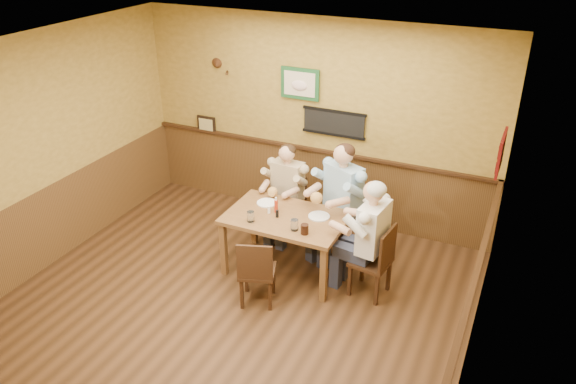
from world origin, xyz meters
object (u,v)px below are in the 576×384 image
object	(u,v)px
diner_tan_shirt	(288,196)
water_glass_mid	(294,225)
cola_tumbler	(305,229)
chair_back_left	(288,208)
chair_right_end	(371,260)
diner_white_elder	(372,246)
hot_sauce_bottle	(276,206)
dining_table	(286,223)
water_glass_left	(251,217)
salt_shaker	(269,210)
chair_back_right	(342,220)
chair_near_side	(257,269)
diner_blue_polo	(343,206)
pepper_shaker	(277,214)

from	to	relation	value
diner_tan_shirt	water_glass_mid	xyz separation A→B (m)	(0.54, -1.01, 0.22)
diner_tan_shirt	cola_tumbler	bearing A→B (deg)	-52.68
chair_back_left	chair_right_end	xyz separation A→B (m)	(1.39, -0.78, 0.03)
diner_white_elder	hot_sauce_bottle	xyz separation A→B (m)	(-1.21, 0.06, 0.20)
chair_right_end	dining_table	bearing A→B (deg)	-83.87
diner_tan_shirt	cola_tumbler	size ratio (longest dim) A/B	10.18
diner_tan_shirt	water_glass_left	size ratio (longest dim) A/B	9.26
hot_sauce_bottle	salt_shaker	bearing A→B (deg)	-141.65
chair_back_right	chair_right_end	bearing A→B (deg)	-24.45
chair_back_right	diner_white_elder	xyz separation A→B (m)	(0.59, -0.67, 0.16)
chair_right_end	chair_near_side	distance (m)	1.28
salt_shaker	diner_blue_polo	bearing A→B (deg)	43.57
diner_blue_polo	salt_shaker	xyz separation A→B (m)	(-0.69, -0.66, 0.12)
dining_table	cola_tumbler	size ratio (longest dim) A/B	12.04
dining_table	water_glass_left	xyz separation A→B (m)	(-0.32, -0.28, 0.16)
chair_back_right	diner_blue_polo	xyz separation A→B (m)	(0.00, 0.00, 0.20)
chair_back_left	hot_sauce_bottle	bearing A→B (deg)	-72.15
chair_right_end	chair_near_side	xyz separation A→B (m)	(-1.09, -0.66, -0.03)
chair_near_side	water_glass_mid	bearing A→B (deg)	-138.62
chair_right_end	pepper_shaker	size ratio (longest dim) A/B	9.92
water_glass_mid	dining_table	bearing A→B (deg)	131.44
chair_near_side	diner_white_elder	bearing A→B (deg)	-167.92
dining_table	diner_blue_polo	distance (m)	0.80
water_glass_mid	pepper_shaker	bearing A→B (deg)	148.72
chair_back_left	diner_blue_polo	size ratio (longest dim) A/B	0.61
dining_table	chair_near_side	size ratio (longest dim) A/B	1.67
chair_near_side	diner_tan_shirt	distance (m)	1.49
diner_blue_polo	water_glass_mid	size ratio (longest dim) A/B	10.31
salt_shaker	pepper_shaker	world-z (taller)	same
chair_near_side	diner_white_elder	size ratio (longest dim) A/B	0.66
pepper_shaker	diner_blue_polo	bearing A→B (deg)	51.49
cola_tumbler	pepper_shaker	xyz separation A→B (m)	(-0.44, 0.21, -0.01)
dining_table	chair_back_right	xyz separation A→B (m)	(0.48, 0.64, -0.19)
diner_white_elder	cola_tumbler	distance (m)	0.77
water_glass_left	hot_sauce_bottle	xyz separation A→B (m)	(0.17, 0.32, 0.03)
dining_table	chair_back_right	size ratio (longest dim) A/B	1.48
chair_right_end	diner_tan_shirt	size ratio (longest dim) A/B	0.75
salt_shaker	water_glass_mid	bearing A→B (deg)	-28.19
dining_table	salt_shaker	xyz separation A→B (m)	(-0.21, -0.02, 0.14)
chair_near_side	water_glass_left	distance (m)	0.64
chair_back_right	water_glass_mid	world-z (taller)	chair_back_right
dining_table	chair_back_right	world-z (taller)	chair_back_right
diner_tan_shirt	chair_near_side	bearing A→B (deg)	-74.50
chair_right_end	pepper_shaker	xyz separation A→B (m)	(-1.15, -0.04, 0.35)
water_glass_mid	chair_right_end	bearing A→B (deg)	14.75
diner_white_elder	chair_back_right	bearing A→B (deg)	-131.17
diner_blue_polo	water_glass_left	distance (m)	1.23
dining_table	pepper_shaker	xyz separation A→B (m)	(-0.08, -0.07, 0.14)
chair_back_right	cola_tumbler	world-z (taller)	chair_back_right
diner_blue_polo	chair_near_side	bearing A→B (deg)	-86.54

